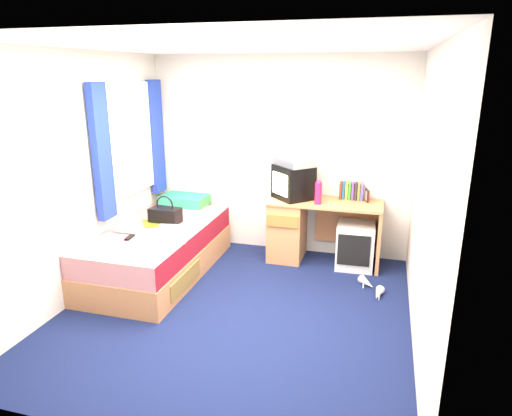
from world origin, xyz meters
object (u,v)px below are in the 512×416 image
(bed, at_px, (159,251))
(towel, at_px, (172,234))
(magazine, at_px, (153,223))
(storage_cube, at_px, (355,245))
(white_heels, at_px, (372,288))
(desk, at_px, (302,227))
(colour_swatch_fan, at_px, (149,243))
(picture_frame, at_px, (367,196))
(pillow, at_px, (185,200))
(crt_tv, at_px, (293,182))
(handbag, at_px, (165,215))
(water_bottle, at_px, (125,230))
(pink_water_bottle, at_px, (318,194))
(remote_control, at_px, (130,237))
(vcr, at_px, (294,162))
(aerosol_can, at_px, (314,192))

(bed, xyz_separation_m, towel, (0.31, -0.27, 0.33))
(magazine, bearing_deg, storage_cube, 16.79)
(magazine, height_order, white_heels, magazine)
(desk, xyz_separation_m, white_heels, (0.88, -0.68, -0.37))
(magazine, xyz_separation_m, colour_swatch_fan, (0.26, -0.58, -0.00))
(picture_frame, bearing_deg, white_heels, -96.13)
(pillow, distance_m, magazine, 0.80)
(crt_tv, relative_size, handbag, 1.54)
(magazine, height_order, water_bottle, water_bottle)
(handbag, xyz_separation_m, magazine, (-0.12, -0.08, -0.09))
(crt_tv, relative_size, pink_water_bottle, 2.22)
(remote_control, bearing_deg, towel, 7.59)
(desk, bearing_deg, white_heels, -37.75)
(storage_cube, height_order, pink_water_bottle, pink_water_bottle)
(handbag, xyz_separation_m, remote_control, (-0.13, -0.57, -0.08))
(white_heels, bearing_deg, vcr, 145.48)
(handbag, xyz_separation_m, white_heels, (2.33, -0.01, -0.59))
(pillow, distance_m, crt_tv, 1.47)
(vcr, xyz_separation_m, colour_swatch_fan, (-1.20, -1.33, -0.65))
(vcr, height_order, colour_swatch_fan, vcr)
(pillow, bearing_deg, remote_control, -91.58)
(remote_control, bearing_deg, aerosol_can, 30.47)
(vcr, relative_size, water_bottle, 2.31)
(pillow, distance_m, picture_frame, 2.29)
(pillow, relative_size, white_heels, 1.28)
(aerosol_can, xyz_separation_m, handbag, (-1.59, -0.69, -0.21))
(colour_swatch_fan, bearing_deg, remote_control, 161.01)
(crt_tv, bearing_deg, magazine, -109.07)
(storage_cube, xyz_separation_m, magazine, (-2.22, -0.67, 0.29))
(storage_cube, height_order, towel, towel)
(pink_water_bottle, bearing_deg, water_bottle, -153.45)
(bed, xyz_separation_m, magazine, (-0.11, 0.12, 0.28))
(pink_water_bottle, bearing_deg, aerosol_can, 111.78)
(towel, distance_m, colour_swatch_fan, 0.26)
(aerosol_can, bearing_deg, remote_control, -143.69)
(picture_frame, relative_size, white_heels, 0.31)
(pink_water_bottle, xyz_separation_m, water_bottle, (-1.91, -0.96, -0.30))
(towel, bearing_deg, magazine, 138.09)
(pillow, bearing_deg, crt_tv, -2.37)
(towel, xyz_separation_m, magazine, (-0.43, 0.38, -0.05))
(picture_frame, distance_m, remote_control, 2.69)
(handbag, height_order, towel, handbag)
(pillow, bearing_deg, towel, -71.35)
(pink_water_bottle, distance_m, water_bottle, 2.16)
(pink_water_bottle, height_order, handbag, pink_water_bottle)
(bed, bearing_deg, towel, -40.41)
(desk, xyz_separation_m, crt_tv, (-0.12, 0.00, 0.54))
(storage_cube, relative_size, vcr, 1.14)
(handbag, bearing_deg, desk, 27.67)
(pillow, distance_m, desk, 1.56)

